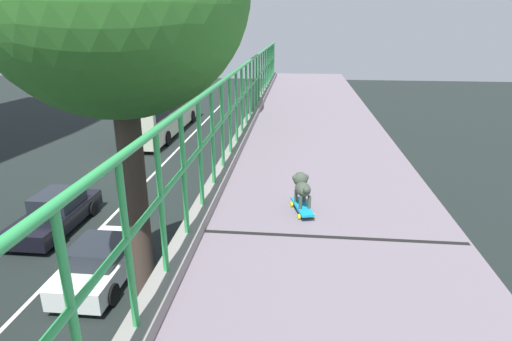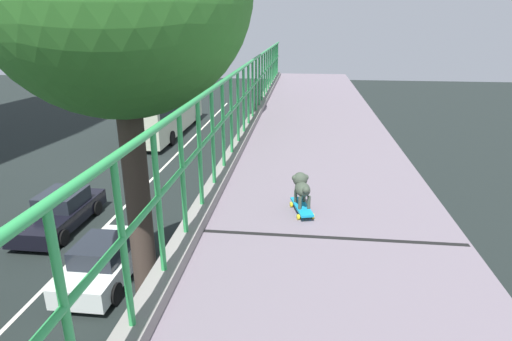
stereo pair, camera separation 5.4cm
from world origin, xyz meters
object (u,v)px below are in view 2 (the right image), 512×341
Objects in this scene: car_black_sixth at (60,212)px; toy_skateboard at (302,207)px; car_white_fifth at (105,261)px; small_dog at (302,186)px; city_bus at (167,109)px.

car_black_sixth is 8.73× the size of toy_skateboard.
toy_skateboard reaches higher than car_black_sixth.
car_white_fifth is 10.63× the size of small_dog.
small_dog is at bearing -68.64° from city_bus.
city_bus reaches higher than car_white_fifth.
toy_skateboard reaches higher than car_white_fifth.
toy_skateboard is at bearing -79.68° from small_dog.
car_white_fifth is 4.73m from car_black_sixth.
city_bus is at bearing 101.63° from car_white_fifth.
car_white_fifth is at bearing -43.85° from car_black_sixth.
car_black_sixth is at bearing -88.56° from city_bus.
car_white_fifth reaches higher than car_black_sixth.
small_dog is at bearing -48.08° from car_white_fifth.
city_bus is at bearing 111.36° from small_dog.
city_bus is (-3.79, 18.44, 1.19)m from car_white_fifth.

